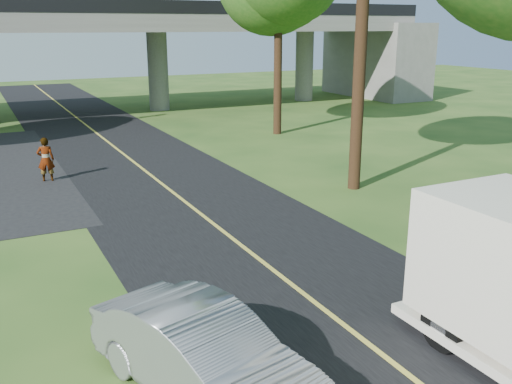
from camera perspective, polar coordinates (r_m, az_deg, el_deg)
ground at (r=11.31m, az=11.20°, el=-14.82°), size 120.00×120.00×0.00m
road at (r=19.45m, az=-6.99°, el=-1.10°), size 7.00×90.00×0.02m
lane_line at (r=19.44m, az=-7.00°, el=-1.05°), size 0.12×90.00×0.01m
overpass at (r=40.01m, az=-18.37°, el=13.74°), size 54.00×10.00×7.30m
silver_sedan at (r=9.49m, az=-5.24°, el=-15.91°), size 2.88×4.74×1.47m
pedestrian at (r=23.28m, az=-20.28°, el=3.07°), size 0.69×0.52×1.72m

